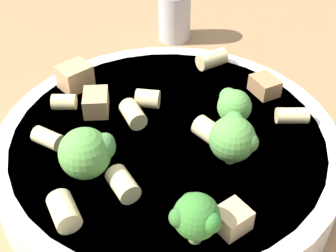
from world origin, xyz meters
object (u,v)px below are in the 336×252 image
broccoli_floret_3 (196,216)px  rigatoni_6 (212,59)px  rigatoni_2 (210,132)px  rigatoni_5 (123,184)px  chicken_chunk_2 (232,219)px  chicken_chunk_0 (96,102)px  broccoli_floret_0 (233,106)px  rigatoni_3 (133,114)px  rigatoni_1 (292,116)px  rigatoni_4 (148,99)px  broccoli_floret_2 (234,138)px  pepper_shaker (175,5)px  rigatoni_0 (64,211)px  chicken_chunk_3 (75,77)px  chicken_chunk_1 (265,86)px  broccoli_floret_1 (89,152)px  rigatoni_8 (48,138)px  pasta_bowl (168,150)px  rigatoni_7 (64,102)px

broccoli_floret_3 → rigatoni_6: 0.21m
rigatoni_2 → rigatoni_5: bearing=-91.1°
rigatoni_2 → chicken_chunk_2: size_ratio=1.23×
rigatoni_2 → chicken_chunk_0: (-0.09, -0.05, 0.00)m
broccoli_floret_0 → rigatoni_2: broccoli_floret_0 is taller
broccoli_floret_3 → rigatoni_3: broccoli_floret_3 is taller
rigatoni_1 → rigatoni_4: size_ratio=1.31×
broccoli_floret_0 → broccoli_floret_2: (0.03, -0.03, -0.00)m
broccoli_floret_2 → chicken_chunk_2: 0.07m
pepper_shaker → broccoli_floret_3: bearing=-40.0°
rigatoni_0 → rigatoni_6: size_ratio=0.92×
rigatoni_1 → pepper_shaker: pepper_shaker is taller
chicken_chunk_3 → broccoli_floret_3: bearing=-10.8°
broccoli_floret_0 → pepper_shaker: size_ratio=0.44×
chicken_chunk_0 → chicken_chunk_1: 0.15m
rigatoni_2 → pepper_shaker: (-0.19, 0.14, -0.00)m
broccoli_floret_1 → rigatoni_8: broccoli_floret_1 is taller
pasta_bowl → rigatoni_0: bearing=-80.2°
rigatoni_2 → broccoli_floret_3: bearing=-51.2°
broccoli_floret_2 → rigatoni_7: (-0.14, -0.06, -0.02)m
broccoli_floret_3 → rigatoni_0: (-0.07, -0.05, -0.01)m
pasta_bowl → chicken_chunk_0: chicken_chunk_0 is taller
broccoli_floret_1 → rigatoni_7: broccoli_floret_1 is taller
broccoli_floret_0 → broccoli_floret_1: broccoli_floret_1 is taller
broccoli_floret_2 → chicken_chunk_1: size_ratio=1.58×
broccoli_floret_0 → chicken_chunk_1: 0.06m
broccoli_floret_1 → rigatoni_8: bearing=-172.2°
broccoli_floret_1 → chicken_chunk_1: (0.02, 0.18, -0.02)m
rigatoni_5 → broccoli_floret_0: bearing=88.0°
broccoli_floret_2 → rigatoni_0: (-0.04, -0.13, -0.01)m
rigatoni_5 → rigatoni_8: 0.08m
broccoli_floret_1 → rigatoni_7: 0.09m
broccoli_floret_2 → rigatoni_2: 0.03m
rigatoni_3 → rigatoni_7: bearing=-148.2°
broccoli_floret_0 → rigatoni_5: broccoli_floret_0 is taller
rigatoni_1 → chicken_chunk_0: (-0.12, -0.11, 0.00)m
rigatoni_3 → rigatoni_7: 0.06m
chicken_chunk_1 → pasta_bowl: bearing=-97.4°
chicken_chunk_0 → chicken_chunk_2: chicken_chunk_0 is taller
rigatoni_0 → pepper_shaker: 0.33m
rigatoni_4 → chicken_chunk_0: bearing=-123.5°
chicken_chunk_3 → rigatoni_1: bearing=33.1°
rigatoni_4 → rigatoni_2: bearing=7.3°
rigatoni_3 → rigatoni_8: 0.07m
rigatoni_0 → rigatoni_5: (0.01, 0.04, -0.00)m
pasta_bowl → chicken_chunk_3: size_ratio=10.34×
pasta_bowl → broccoli_floret_1: size_ratio=6.84×
rigatoni_6 → chicken_chunk_2: 0.20m
pasta_bowl → broccoli_floret_1: bearing=-93.8°
chicken_chunk_3 → chicken_chunk_1: bearing=45.2°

